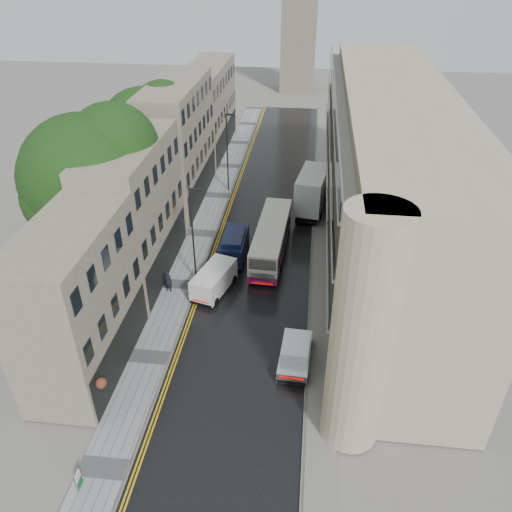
% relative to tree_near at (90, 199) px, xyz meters
% --- Properties ---
extents(road, '(9.00, 85.00, 0.02)m').
position_rel_tree_near_xyz_m(road, '(12.50, 7.50, -6.94)').
color(road, black).
rests_on(road, ground).
extents(left_sidewalk, '(2.70, 85.00, 0.12)m').
position_rel_tree_near_xyz_m(left_sidewalk, '(6.65, 7.50, -6.89)').
color(left_sidewalk, gray).
rests_on(left_sidewalk, ground).
extents(right_sidewalk, '(1.80, 85.00, 0.12)m').
position_rel_tree_near_xyz_m(right_sidewalk, '(17.90, 7.50, -6.89)').
color(right_sidewalk, slate).
rests_on(right_sidewalk, ground).
extents(old_shop_row, '(4.50, 56.00, 12.00)m').
position_rel_tree_near_xyz_m(old_shop_row, '(3.05, 10.00, -0.95)').
color(old_shop_row, gray).
rests_on(old_shop_row, ground).
extents(modern_block, '(8.00, 40.00, 14.00)m').
position_rel_tree_near_xyz_m(modern_block, '(22.80, 6.00, 0.05)').
color(modern_block, tan).
rests_on(modern_block, ground).
extents(tree_near, '(10.56, 10.56, 13.89)m').
position_rel_tree_near_xyz_m(tree_near, '(0.00, 0.00, 0.00)').
color(tree_near, black).
rests_on(tree_near, ground).
extents(tree_far, '(9.24, 9.24, 12.46)m').
position_rel_tree_near_xyz_m(tree_far, '(0.30, 13.00, -0.72)').
color(tree_far, black).
rests_on(tree_far, ground).
extents(cream_bus, '(2.88, 10.62, 2.87)m').
position_rel_tree_near_xyz_m(cream_bus, '(12.21, 1.98, -5.49)').
color(cream_bus, beige).
rests_on(cream_bus, road).
extents(white_lorry, '(3.71, 8.61, 4.37)m').
position_rel_tree_near_xyz_m(white_lorry, '(15.42, 12.01, -4.74)').
color(white_lorry, silver).
rests_on(white_lorry, road).
extents(silver_hatchback, '(2.15, 4.47, 1.64)m').
position_rel_tree_near_xyz_m(silver_hatchback, '(15.26, -9.86, -6.11)').
color(silver_hatchback, '#B8B9BE').
rests_on(silver_hatchback, road).
extents(white_van, '(3.14, 4.93, 2.07)m').
position_rel_tree_near_xyz_m(white_van, '(8.20, -2.54, -5.89)').
color(white_van, silver).
rests_on(white_van, road).
extents(navy_van, '(2.01, 4.96, 2.52)m').
position_rel_tree_near_xyz_m(navy_van, '(9.43, 2.19, -5.66)').
color(navy_van, black).
rests_on(navy_van, road).
extents(pedestrian, '(0.76, 0.57, 1.90)m').
position_rel_tree_near_xyz_m(pedestrian, '(5.96, -1.76, -5.88)').
color(pedestrian, black).
rests_on(pedestrian, left_sidewalk).
extents(lamp_post_near, '(0.94, 0.29, 8.17)m').
position_rel_tree_near_xyz_m(lamp_post_near, '(7.80, -0.16, -2.74)').
color(lamp_post_near, black).
rests_on(lamp_post_near, left_sidewalk).
extents(lamp_post_far, '(0.97, 0.41, 8.42)m').
position_rel_tree_near_xyz_m(lamp_post_far, '(7.57, 17.36, -2.61)').
color(lamp_post_far, black).
rests_on(lamp_post_far, left_sidewalk).
extents(estate_sign, '(0.10, 0.60, 0.99)m').
position_rel_tree_near_xyz_m(estate_sign, '(5.80, -18.51, -6.33)').
color(estate_sign, white).
rests_on(estate_sign, left_sidewalk).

